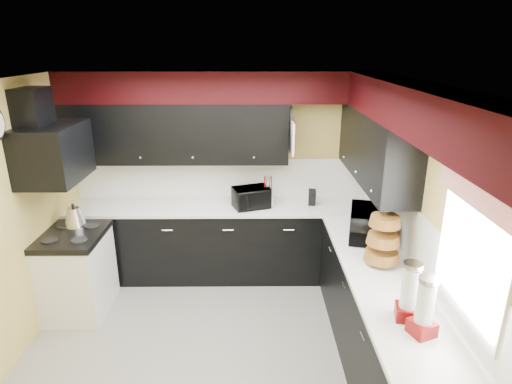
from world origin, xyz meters
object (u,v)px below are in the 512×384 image
(toaster_oven, at_px, (251,198))
(microwave, at_px, (369,224))
(utensil_crock, at_px, (268,200))
(knife_block, at_px, (312,198))
(kettle, at_px, (74,217))

(toaster_oven, bearing_deg, microwave, -55.77)
(toaster_oven, relative_size, utensil_crock, 2.88)
(microwave, bearing_deg, knife_block, 40.04)
(toaster_oven, height_order, kettle, toaster_oven)
(toaster_oven, bearing_deg, kettle, 174.55)
(microwave, xyz_separation_m, kettle, (-3.08, 0.37, -0.07))
(kettle, bearing_deg, toaster_oven, 14.24)
(microwave, height_order, utensil_crock, microwave)
(microwave, height_order, kettle, microwave)
(microwave, bearing_deg, utensil_crock, 61.90)
(toaster_oven, relative_size, knife_block, 2.21)
(utensil_crock, height_order, kettle, kettle)
(knife_block, relative_size, kettle, 0.83)
(utensil_crock, height_order, knife_block, knife_block)
(utensil_crock, xyz_separation_m, kettle, (-2.10, -0.52, 0.01))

